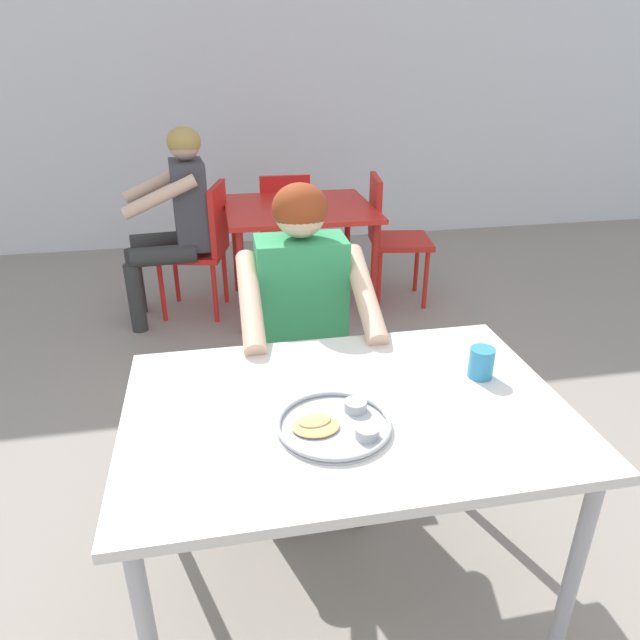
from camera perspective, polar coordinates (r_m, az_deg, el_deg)
ground_plane at (r=2.11m, az=0.70°, el=-26.80°), size 12.00×12.00×0.05m
back_wall at (r=5.31m, az=-8.86°, el=25.79°), size 12.00×0.12×3.40m
table_foreground at (r=1.65m, az=2.63°, el=-10.68°), size 1.22×0.82×0.75m
thali_tray at (r=1.51m, az=1.70°, el=-10.35°), size 0.30×0.30×0.03m
drinking_cup at (r=1.78m, az=15.87°, el=-4.05°), size 0.07×0.07×0.09m
chair_foreground at (r=2.45m, az=-2.23°, el=-2.79°), size 0.42×0.41×0.84m
diner_foreground at (r=2.15m, az=-1.53°, el=0.04°), size 0.49×0.56×1.22m
table_background_red at (r=3.83m, az=-2.07°, el=10.21°), size 0.96×0.87×0.72m
chair_red_left at (r=3.86m, az=-11.62°, el=7.69°), size 0.51×0.50×0.88m
chair_red_right at (r=4.00m, az=6.96°, el=8.83°), size 0.46×0.46×0.89m
chair_red_far at (r=4.40m, az=-3.61°, el=10.09°), size 0.39×0.45×0.83m
patron_background at (r=3.76m, az=-14.24°, el=10.67°), size 0.58×0.53×1.23m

